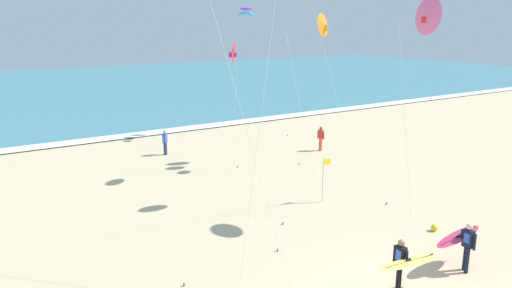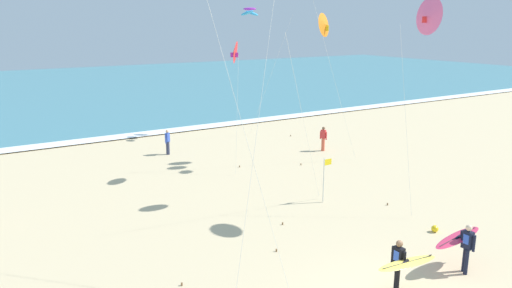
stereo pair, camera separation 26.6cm
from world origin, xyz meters
The scene contains 12 objects.
ocean_water centered at (0.00, 55.66, 0.04)m, with size 160.00×60.00×0.08m, color teal.
shoreline_foam centered at (0.00, 25.96, 0.09)m, with size 160.00×1.59×0.01m, color white.
surfer_lead centered at (0.52, 0.68, 1.05)m, with size 2.39×0.90×1.71m.
surfer_trailing centered at (3.32, 0.67, 1.05)m, with size 2.20×0.95×1.71m.
kite_delta_scarlet_near centered at (2.07, 13.73, 6.57)m, with size 1.45×1.83×7.17m.
kite_arc_violet_mid centered at (7.97, 22.00, 8.78)m, with size 3.23×3.19×9.09m.
kite_delta_amber_high centered at (3.65, 8.52, 7.92)m, with size 3.77×2.01×8.49m.
kite_delta_rose_outer centered at (5.51, 4.62, 8.29)m, with size 0.56×2.38×9.04m.
bystander_red_top centered at (9.48, 15.38, 0.81)m, with size 0.29×0.47×1.59m.
bystander_blue_top centered at (0.61, 19.79, 0.81)m, with size 0.41×0.34×1.59m.
lifeguard_flag centered at (3.58, 8.08, 1.27)m, with size 0.45×0.05×2.10m.
beach_ball centered at (5.18, 3.16, 0.14)m, with size 0.28×0.28×0.28m, color yellow.
Camera 2 is at (-10.28, -8.41, 8.06)m, focal length 34.34 mm.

